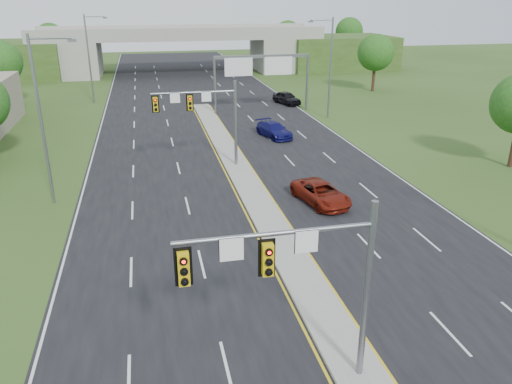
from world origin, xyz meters
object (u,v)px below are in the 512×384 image
(sign_gantry, at_px, (261,68))
(car_far_b, at_px, (274,130))
(overpass, at_px, (181,53))
(car_far_c, at_px, (287,98))
(signal_mast_near, at_px, (305,272))
(signal_mast_far, at_px, (207,111))
(car_far_a, at_px, (321,193))

(sign_gantry, relative_size, car_far_b, 2.35)
(overpass, bearing_deg, car_far_c, -70.71)
(sign_gantry, bearing_deg, car_far_c, 40.24)
(signal_mast_near, relative_size, car_far_b, 1.42)
(overpass, distance_m, car_far_b, 47.23)
(signal_mast_near, relative_size, overpass, 0.09)
(signal_mast_near, bearing_deg, sign_gantry, 78.75)
(sign_gantry, bearing_deg, signal_mast_near, -101.25)
(sign_gantry, distance_m, car_far_c, 7.19)
(signal_mast_far, distance_m, overpass, 55.13)
(signal_mast_near, bearing_deg, car_far_c, 74.75)
(signal_mast_far, height_order, car_far_b, signal_mast_far)
(signal_mast_far, xyz_separation_m, car_far_c, (13.26, 23.65, -3.92))
(signal_mast_far, bearing_deg, car_far_a, -54.31)
(sign_gantry, distance_m, car_far_a, 29.38)
(overpass, relative_size, car_far_b, 16.24)
(signal_mast_near, height_order, sign_gantry, signal_mast_near)
(car_far_b, bearing_deg, car_far_c, 54.49)
(signal_mast_far, distance_m, sign_gantry, 21.91)
(signal_mast_far, height_order, overpass, overpass)
(signal_mast_far, bearing_deg, sign_gantry, 65.89)
(signal_mast_near, distance_m, signal_mast_far, 25.00)
(signal_mast_far, bearing_deg, car_far_b, 47.30)
(car_far_a, relative_size, car_far_c, 1.10)
(signal_mast_far, height_order, sign_gantry, signal_mast_far)
(signal_mast_far, xyz_separation_m, overpass, (2.26, 55.07, -1.17))
(signal_mast_near, bearing_deg, car_far_b, 77.13)
(sign_gantry, relative_size, car_far_a, 2.28)
(signal_mast_near, xyz_separation_m, signal_mast_far, (0.00, 25.00, 0.00))
(signal_mast_far, relative_size, car_far_a, 1.38)
(signal_mast_near, height_order, car_far_a, signal_mast_near)
(signal_mast_far, distance_m, car_far_a, 11.70)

